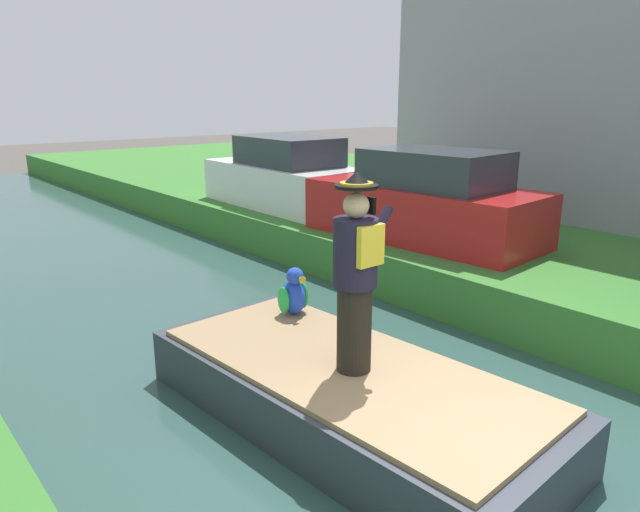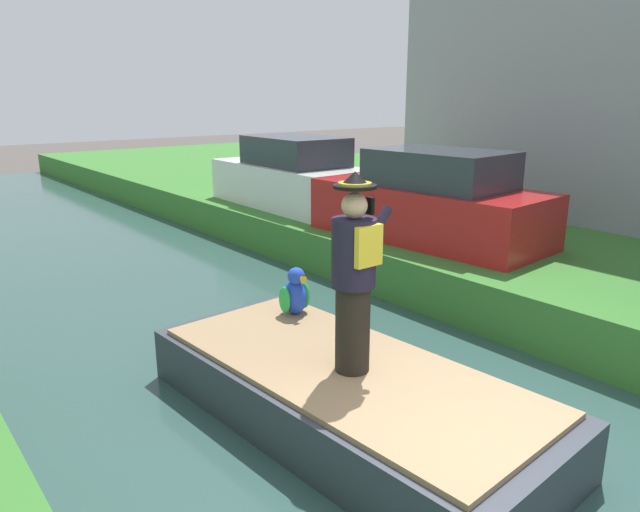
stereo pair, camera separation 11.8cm
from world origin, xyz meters
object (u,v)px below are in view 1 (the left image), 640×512
Objects in this scene: parked_car_red at (425,202)px; parked_car_white at (285,177)px; person_pirate at (356,275)px; boat at (346,394)px; parrot_plush at (293,294)px.

parked_car_red and parked_car_white have the same top height.
parked_car_red is at bearing -90.00° from parked_car_white.
person_pirate is 4.96m from parked_car_red.
boat is at bearing -147.92° from parked_car_red.
parrot_plush reaches higher than boat.
boat is at bearing -107.12° from parrot_plush.
parked_car_red is at bearing 32.08° from boat.
parked_car_white is (3.71, 5.16, 0.49)m from parrot_plush.
person_pirate is 3.25× the size of parrot_plush.
parrot_plush is 3.93m from parked_car_red.
parked_car_white is at bearing 54.32° from parrot_plush.
parked_car_white reaches higher than parrot_plush.
parrot_plush is at bearing -162.04° from parked_car_red.
parked_car_red is (4.15, 2.71, -0.19)m from person_pirate.
boat is 1.24m from person_pirate.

